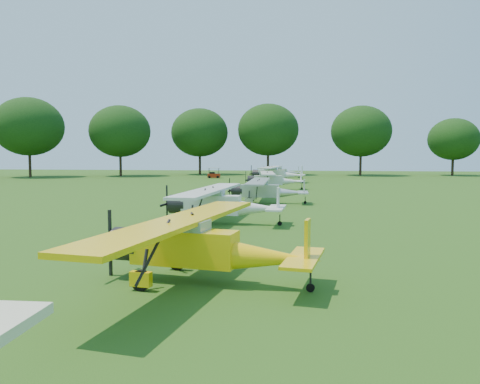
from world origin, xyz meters
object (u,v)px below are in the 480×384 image
Objects in this scene: aircraft_2 at (200,242)px; aircraft_5 at (273,179)px; aircraft_6 at (276,172)px; aircraft_4 at (266,189)px; aircraft_3 at (220,202)px; golf_cart at (214,175)px; aircraft_7 at (281,171)px.

aircraft_5 is at bearing 99.39° from aircraft_2.
aircraft_6 is (-0.59, 48.63, 0.15)m from aircraft_2.
aircraft_2 is at bearing -84.34° from aircraft_6.
aircraft_2 reaches higher than aircraft_4.
aircraft_3 is 10.87m from aircraft_4.
aircraft_2 is 36.27m from aircraft_5.
aircraft_4 reaches higher than golf_cart.
golf_cart is (-10.89, 59.16, -0.62)m from aircraft_2.
aircraft_6 is at bearing -49.60° from golf_cart.
aircraft_2 is at bearing -79.64° from aircraft_3.
aircraft_3 is at bearing -98.43° from aircraft_5.
aircraft_5 is (1.20, 24.99, -0.04)m from aircraft_3.
aircraft_3 is at bearing -86.32° from aircraft_6.
aircraft_2 is 48.63m from aircraft_6.
aircraft_2 is at bearing -92.03° from aircraft_7.
aircraft_6 reaches higher than golf_cart.
golf_cart is at bearing 104.35° from aircraft_3.
aircraft_4 is (0.15, 22.03, -0.07)m from aircraft_2.
aircraft_4 is 1.01× the size of aircraft_7.
aircraft_5 is 4.98× the size of golf_cart.
golf_cart is (-9.47, 47.89, -0.63)m from aircraft_3.
aircraft_6 is 5.78× the size of golf_cart.
aircraft_4 is at bearing 98.65° from aircraft_2.
aircraft_2 reaches higher than golf_cart.
aircraft_4 is 26.61m from aircraft_6.
aircraft_3 reaches higher than golf_cart.
aircraft_6 is at bearing -92.70° from aircraft_7.
aircraft_4 is at bearing -94.18° from aircraft_5.
aircraft_2 is 11.36m from aircraft_3.
aircraft_4 is at bearing -83.45° from aircraft_6.
aircraft_4 is 0.96× the size of aircraft_5.
aircraft_5 is at bearing 90.08° from aircraft_4.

